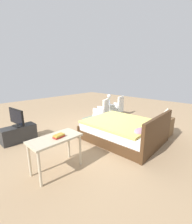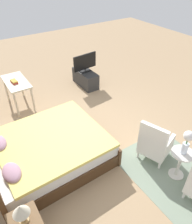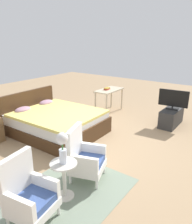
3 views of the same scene
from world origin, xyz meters
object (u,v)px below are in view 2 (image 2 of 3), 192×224
at_px(table_lamp, 21,212).
at_px(book_stack, 14,82).
at_px(tv_stand, 85,78).
at_px(armchair_by_window_right, 155,144).
at_px(vanity_desk, 17,85).
at_px(bed, 46,151).
at_px(side_table, 180,161).
at_px(tv_flatscreen, 85,63).
at_px(flower_vase, 187,140).

xyz_separation_m(table_lamp, book_stack, (3.45, -0.93, -0.03)).
bearing_deg(book_stack, tv_stand, -88.10).
height_order(armchair_by_window_right, vanity_desk, armchair_by_window_right).
distance_m(bed, armchair_by_window_right, 2.10).
height_order(bed, side_table, bed).
relative_size(tv_flatscreen, book_stack, 3.23).
height_order(side_table, tv_stand, side_table).
relative_size(bed, tv_stand, 2.31).
xyz_separation_m(bed, side_table, (-1.61, -1.88, 0.08)).
xyz_separation_m(table_lamp, vanity_desk, (3.51, -0.98, -0.17)).
bearing_deg(armchair_by_window_right, tv_stand, -7.20).
height_order(bed, flower_vase, flower_vase).
height_order(flower_vase, vanity_desk, flower_vase).
height_order(side_table, table_lamp, table_lamp).
height_order(bed, vanity_desk, bed).
relative_size(side_table, tv_stand, 0.62).
xyz_separation_m(flower_vase, table_lamp, (0.35, 2.67, -0.08)).
height_order(tv_stand, tv_flatscreen, tv_flatscreen).
distance_m(bed, tv_stand, 3.17).
xyz_separation_m(tv_flatscreen, book_stack, (-0.07, 2.10, 0.03)).
bearing_deg(bed, book_stack, -3.50).
xyz_separation_m(bed, armchair_by_window_right, (-1.06, -1.81, 0.09)).
distance_m(tv_stand, book_stack, 2.17).
distance_m(table_lamp, vanity_desk, 3.64).
distance_m(armchair_by_window_right, side_table, 0.56).
bearing_deg(table_lamp, tv_flatscreen, -40.66).
bearing_deg(flower_vase, side_table, 0.00).
distance_m(flower_vase, table_lamp, 2.70).
xyz_separation_m(tv_stand, vanity_desk, (-0.01, 2.05, 0.40)).
relative_size(tv_stand, book_stack, 3.99).
xyz_separation_m(armchair_by_window_right, tv_stand, (3.31, -0.42, -0.15)).
xyz_separation_m(armchair_by_window_right, flower_vase, (-0.56, -0.07, 0.50)).
bearing_deg(tv_flatscreen, book_stack, 91.96).
distance_m(flower_vase, book_stack, 4.18).
bearing_deg(armchair_by_window_right, side_table, -173.12).
height_order(bed, table_lamp, bed).
xyz_separation_m(armchair_by_window_right, table_lamp, (-0.21, 2.61, 0.42)).
bearing_deg(tv_stand, bed, 135.27).
distance_m(armchair_by_window_right, tv_stand, 3.34).
bearing_deg(armchair_by_window_right, book_stack, 27.42).
relative_size(tv_stand, tv_flatscreen, 1.23).
height_order(bed, armchair_by_window_right, bed).
relative_size(side_table, table_lamp, 1.80).
distance_m(armchair_by_window_right, flower_vase, 0.76).
height_order(flower_vase, book_stack, flower_vase).
distance_m(vanity_desk, book_stack, 0.16).
height_order(tv_flatscreen, book_stack, tv_flatscreen).
bearing_deg(armchair_by_window_right, tv_flatscreen, -7.20).
xyz_separation_m(flower_vase, book_stack, (3.80, 1.75, -0.11)).
distance_m(table_lamp, book_stack, 3.57).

